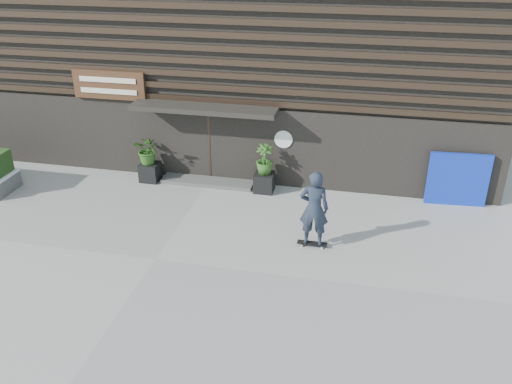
% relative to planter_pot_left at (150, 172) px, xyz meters
% --- Properties ---
extents(ground, '(80.00, 80.00, 0.00)m').
position_rel_planter_pot_left_xyz_m(ground, '(1.90, -4.40, -0.30)').
color(ground, '#999691').
rests_on(ground, ground).
extents(entrance_step, '(3.00, 0.80, 0.12)m').
position_rel_planter_pot_left_xyz_m(entrance_step, '(1.90, 0.20, -0.24)').
color(entrance_step, '#4A4A48').
rests_on(entrance_step, ground).
extents(planter_pot_left, '(0.60, 0.60, 0.60)m').
position_rel_planter_pot_left_xyz_m(planter_pot_left, '(0.00, 0.00, 0.00)').
color(planter_pot_left, black).
rests_on(planter_pot_left, ground).
extents(bamboo_left, '(0.86, 0.75, 0.96)m').
position_rel_planter_pot_left_xyz_m(bamboo_left, '(0.00, 0.00, 0.78)').
color(bamboo_left, '#2D591E').
rests_on(bamboo_left, planter_pot_left).
extents(planter_pot_right, '(0.60, 0.60, 0.60)m').
position_rel_planter_pot_left_xyz_m(planter_pot_right, '(3.80, 0.00, 0.00)').
color(planter_pot_right, black).
rests_on(planter_pot_right, ground).
extents(bamboo_right, '(0.54, 0.54, 0.96)m').
position_rel_planter_pot_left_xyz_m(bamboo_right, '(3.80, 0.00, 0.78)').
color(bamboo_right, '#2D591E').
rests_on(bamboo_right, planter_pot_right).
extents(blue_tarp, '(1.75, 0.24, 1.64)m').
position_rel_planter_pot_left_xyz_m(blue_tarp, '(9.54, 0.30, 0.52)').
color(blue_tarp, '#0D28B4').
rests_on(blue_tarp, ground).
extents(building, '(18.00, 11.00, 8.00)m').
position_rel_planter_pot_left_xyz_m(building, '(1.90, 5.56, 3.69)').
color(building, black).
rests_on(building, ground).
extents(skateboarder, '(0.78, 0.50, 2.13)m').
position_rel_planter_pot_left_xyz_m(skateboarder, '(5.66, -2.94, 0.81)').
color(skateboarder, black).
rests_on(skateboarder, ground).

